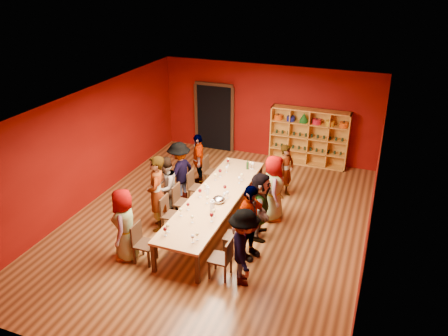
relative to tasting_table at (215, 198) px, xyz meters
The scene contains 52 objects.
room_shell 0.80m from the tasting_table, ahead, with size 7.10×9.10×3.04m.
tasting_table is the anchor object (origin of this frame).
doorway 4.80m from the tasting_table, 112.09° to the left, with size 1.40×0.17×2.30m.
shelving_unit 4.55m from the tasting_table, 72.08° to the left, with size 2.40×0.40×1.80m.
chair_person_left_0 2.13m from the tasting_table, 115.37° to the right, with size 0.42×0.42×0.89m.
person_left_0 2.31m from the tasting_table, 123.80° to the right, with size 0.80×0.43×1.63m, color silver.
chair_person_left_1 1.15m from the tasting_table, 143.60° to the right, with size 0.42×0.42×0.89m.
person_left_1 1.40m from the tasting_table, 150.82° to the right, with size 0.68×0.50×1.88m, color silver.
chair_person_left_2 0.93m from the tasting_table, behind, with size 0.42×0.42×0.89m.
person_left_2 1.31m from the tasting_table, behind, with size 0.76×0.42×1.57m, color #131836.
chair_person_left_3 1.22m from the tasting_table, 138.88° to the left, with size 0.42×0.42×0.89m.
person_left_3 1.56m from the tasting_table, 149.22° to the left, with size 1.06×0.44×1.64m, color #151C3B.
chair_person_left_4 2.04m from the tasting_table, 116.64° to the left, with size 0.42×0.42×0.89m.
person_left_4 2.20m from the tasting_table, 124.47° to the left, with size 0.89×0.40×1.52m, color #CE8A94.
chair_person_right_0 2.03m from the tasting_table, 63.22° to the right, with size 0.42×0.42×0.89m.
person_right_0 2.24m from the tasting_table, 53.78° to the right, with size 1.06×0.44×1.64m, color silver.
chair_person_right_1 1.35m from the tasting_table, 47.05° to the right, with size 0.42×0.42×0.89m.
person_right_1 1.53m from the tasting_table, 40.13° to the right, with size 1.01×0.46×1.72m, color #4B4B50.
chair_person_right_2 0.94m from the tasting_table, ahead, with size 0.42×0.42×0.89m.
person_right_2 1.17m from the tasting_table, ahead, with size 1.51×0.43×1.62m, color #4B4B50.
chair_person_right_3 1.19m from the tasting_table, 39.08° to the left, with size 0.42×0.42×0.89m.
person_right_3 1.43m from the tasting_table, 31.17° to the left, with size 0.82×0.45×1.68m, color #141B38.
chair_person_right_4 2.18m from the tasting_table, 65.18° to the left, with size 0.42×0.42×0.89m.
person_right_4 2.33m from the tasting_table, 57.80° to the left, with size 0.55×0.40×1.50m, color #587EB5.
wine_glass_0 1.84m from the tasting_table, 79.63° to the right, with size 0.07×0.07×0.18m.
wine_glass_1 1.85m from the tasting_table, 100.65° to the left, with size 0.08×0.08×0.20m.
wine_glass_2 0.93m from the tasting_table, 70.18° to the left, with size 0.08×0.08×0.19m.
wine_glass_3 1.14m from the tasting_table, 72.16° to the right, with size 0.09×0.09×0.22m.
wine_glass_4 0.33m from the tasting_table, 17.25° to the right, with size 0.07×0.07×0.18m.
wine_glass_5 1.95m from the tasting_table, 81.51° to the right, with size 0.08×0.08×0.19m.
wine_glass_6 0.89m from the tasting_table, 113.13° to the right, with size 0.07×0.07×0.19m.
wine_glass_7 0.93m from the tasting_table, 70.35° to the right, with size 0.07×0.07×0.19m.
wine_glass_8 1.79m from the tasting_table, 100.69° to the left, with size 0.07×0.07×0.18m.
wine_glass_9 1.93m from the tasting_table, 100.11° to the right, with size 0.08×0.08×0.21m.
wine_glass_10 0.36m from the tasting_table, ahead, with size 0.08×0.08×0.20m.
wine_glass_11 1.17m from the tasting_table, 108.99° to the right, with size 0.08×0.08×0.21m.
wine_glass_12 0.89m from the tasting_table, 111.79° to the left, with size 0.08×0.08×0.19m.
wine_glass_13 1.82m from the tasting_table, 78.05° to the left, with size 0.09×0.09×0.21m.
wine_glass_14 1.83m from the tasting_table, 80.52° to the left, with size 0.08×0.08×0.21m.
wine_glass_15 1.36m from the tasting_table, 98.97° to the left, with size 0.08×0.08×0.19m.
wine_glass_16 0.42m from the tasting_table, 98.25° to the right, with size 0.07×0.07×0.18m.
wine_glass_17 0.42m from the tasting_table, 151.60° to the left, with size 0.08×0.08×0.21m.
wine_glass_18 0.36m from the tasting_table, 59.81° to the left, with size 0.08×0.08×0.21m.
wine_glass_19 1.26m from the tasting_table, 91.47° to the right, with size 0.07×0.07×0.18m.
wine_glass_20 1.80m from the tasting_table, 101.11° to the right, with size 0.08×0.08×0.21m.
wine_glass_21 0.42m from the tasting_table, 155.36° to the right, with size 0.09×0.09×0.22m.
wine_glass_22 1.09m from the tasting_table, 105.19° to the left, with size 0.09×0.09×0.22m.
wine_glass_23 1.10m from the tasting_table, 73.24° to the left, with size 0.08×0.08×0.20m.
spittoon_bowl 0.31m from the tasting_table, 51.57° to the right, with size 0.30×0.30×0.16m, color #AEB1B5.
carafe_a 0.27m from the tasting_table, 168.17° to the left, with size 0.10×0.10×0.23m.
carafe_b 0.68m from the tasting_table, 73.94° to the right, with size 0.14×0.14×0.28m.
wine_bottle 1.75m from the tasting_table, 82.06° to the left, with size 0.08×0.08×0.27m.
Camera 1 is at (3.44, -8.44, 5.81)m, focal length 35.00 mm.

